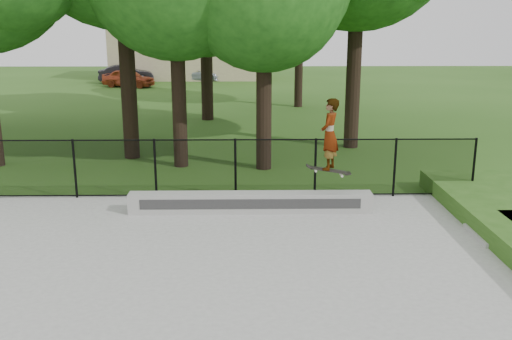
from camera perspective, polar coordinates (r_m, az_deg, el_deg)
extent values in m
plane|color=#2A5217|center=(9.30, -15.53, -13.90)|extent=(100.00, 100.00, 0.00)
cube|color=gray|center=(9.29, -15.54, -13.73)|extent=(14.00, 12.00, 0.06)
cube|color=#9B9B96|center=(13.23, -0.56, -3.26)|extent=(5.62, 0.40, 0.47)
imported|color=#9C381C|center=(40.30, -12.64, 8.96)|extent=(3.81, 2.41, 1.22)
imported|color=black|center=(43.07, -12.88, 9.34)|extent=(3.76, 2.09, 1.29)
imported|color=#A6B0BD|center=(43.94, -6.10, 9.62)|extent=(3.72, 1.90, 1.14)
cube|color=black|center=(13.07, 7.25, 0.00)|extent=(0.83, 0.23, 0.16)
imported|color=#AAD4E0|center=(12.89, 7.37, 3.56)|extent=(0.59, 0.69, 1.62)
cylinder|color=black|center=(14.87, -17.67, 0.13)|extent=(0.06, 0.06, 1.50)
cylinder|color=black|center=(14.42, -10.04, 0.17)|extent=(0.06, 0.06, 1.50)
cylinder|color=black|center=(14.24, -2.07, 0.20)|extent=(0.06, 0.06, 1.50)
cylinder|color=black|center=(14.34, 5.95, 0.24)|extent=(0.06, 0.06, 1.50)
cylinder|color=black|center=(14.71, 13.70, 0.26)|extent=(0.06, 0.06, 1.50)
cylinder|color=black|center=(15.34, 20.95, 0.28)|extent=(0.06, 0.06, 1.50)
cylinder|color=black|center=(14.26, -10.17, 2.97)|extent=(16.00, 0.04, 0.04)
cylinder|color=black|center=(14.61, -9.92, -2.49)|extent=(16.00, 0.04, 0.04)
cube|color=black|center=(14.42, -10.04, 0.17)|extent=(16.00, 0.01, 1.50)
cube|color=gray|center=(12.66, 21.72, -6.22)|extent=(0.37, 1.20, 0.15)
cube|color=gray|center=(12.78, 23.21, -5.83)|extent=(0.37, 1.20, 0.30)
cylinder|color=black|center=(18.84, -12.71, 9.48)|extent=(0.44, 0.44, 5.55)
cylinder|color=black|center=(17.06, 0.79, 6.65)|extent=(0.44, 0.44, 3.97)
cylinder|color=black|center=(20.30, 9.75, 9.86)|extent=(0.44, 0.44, 5.48)
cylinder|color=black|center=(26.01, -4.97, 10.80)|extent=(0.44, 0.44, 5.28)
cylinder|color=black|center=(30.09, 4.31, 10.59)|extent=(0.44, 0.44, 4.50)
cylinder|color=black|center=(17.48, -7.71, 7.40)|extent=(0.44, 0.44, 4.39)
cube|color=#C5B38A|center=(46.15, -6.40, 11.63)|extent=(12.00, 6.00, 4.00)
cube|color=#3F3833|center=(46.09, -6.48, 14.30)|extent=(12.40, 6.40, 0.30)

